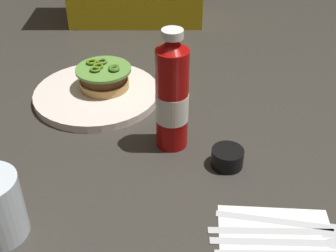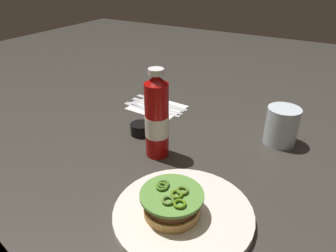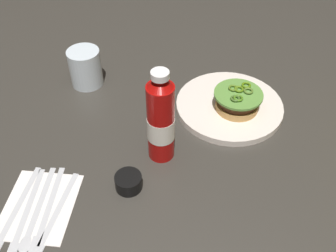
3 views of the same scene
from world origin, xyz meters
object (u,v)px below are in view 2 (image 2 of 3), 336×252
napkin (157,107)px  table_knife (154,103)px  ketchup_bottle (157,118)px  burger_sandwich (172,203)px  condiment_cup (140,129)px  steak_knife (144,109)px  fork_utensil (148,107)px  butter_knife (158,100)px  water_glass (282,126)px  spoon_utensil (150,104)px  dinner_plate (183,214)px

napkin → table_knife: bearing=-39.8°
ketchup_bottle → burger_sandwich: bearing=128.8°
condiment_cup → steak_knife: bearing=-59.0°
ketchup_bottle → steak_knife: bearing=-48.2°
fork_utensil → steak_knife: size_ratio=1.02×
table_knife → steak_knife: (0.00, 0.06, -0.00)m
ketchup_bottle → butter_knife: bearing=-58.2°
water_glass → table_knife: (0.42, -0.04, -0.05)m
butter_knife → spoon_utensil: 0.04m
water_glass → table_knife: bearing=-5.5°
table_knife → steak_knife: 0.06m
condiment_cup → butter_knife: bearing=-70.2°
fork_utensil → spoon_utensil: bearing=-66.0°
dinner_plate → water_glass: bearing=-103.7°
dinner_plate → water_glass: size_ratio=2.66×
ketchup_bottle → spoon_utensil: ketchup_bottle is taller
butter_knife → table_knife: size_ratio=1.04×
condiment_cup → butter_knife: condiment_cup is taller
butter_knife → steak_knife: 0.08m
burger_sandwich → fork_utensil: bearing=-51.4°
condiment_cup → burger_sandwich: bearing=134.8°
burger_sandwich → ketchup_bottle: 0.24m
ketchup_bottle → water_glass: ketchup_bottle is taller
napkin → steak_knife: 0.05m
condiment_cup → spoon_utensil: (0.08, -0.17, -0.01)m
butter_knife → table_knife: 0.02m
dinner_plate → spoon_utensil: dinner_plate is taller
fork_utensil → dinner_plate: bearing=131.2°
burger_sandwich → butter_knife: bearing=-55.3°
condiment_cup → fork_utensil: bearing=-63.9°
dinner_plate → ketchup_bottle: ketchup_bottle is taller
condiment_cup → table_knife: bearing=-67.8°
water_glass → napkin: size_ratio=0.61×
butter_knife → fork_utensil: bearing=92.9°
burger_sandwich → fork_utensil: 0.50m
steak_knife → table_knife: bearing=-93.0°
fork_utensil → napkin: bearing=-136.0°
dinner_plate → ketchup_bottle: size_ratio=1.19×
condiment_cup → table_knife: (0.08, -0.19, -0.01)m
butter_knife → spoon_utensil: (0.01, 0.04, -0.00)m
ketchup_bottle → spoon_utensil: 0.31m
ketchup_bottle → condiment_cup: 0.14m
napkin → butter_knife: butter_knife is taller
butter_knife → burger_sandwich: bearing=124.7°
fork_utensil → butter_knife: bearing=-87.1°
dinner_plate → steak_knife: 0.49m
butter_knife → steak_knife: size_ratio=1.08×
dinner_plate → condiment_cup: (0.25, -0.22, 0.01)m
dinner_plate → napkin: 0.50m
table_knife → spoon_utensil: 0.02m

